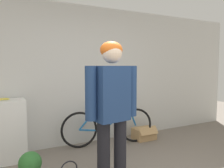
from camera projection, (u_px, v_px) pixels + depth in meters
wall_back at (71, 75)px, 4.03m from camera, size 8.00×0.07×2.60m
person at (112, 103)px, 2.51m from camera, size 0.65×0.29×1.75m
bicycle at (108, 126)px, 4.07m from camera, size 1.73×0.48×0.73m
cardboard_box at (144, 134)px, 4.40m from camera, size 0.42×0.37×0.29m
potted_plant at (30, 167)px, 2.69m from camera, size 0.28×0.28×0.42m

